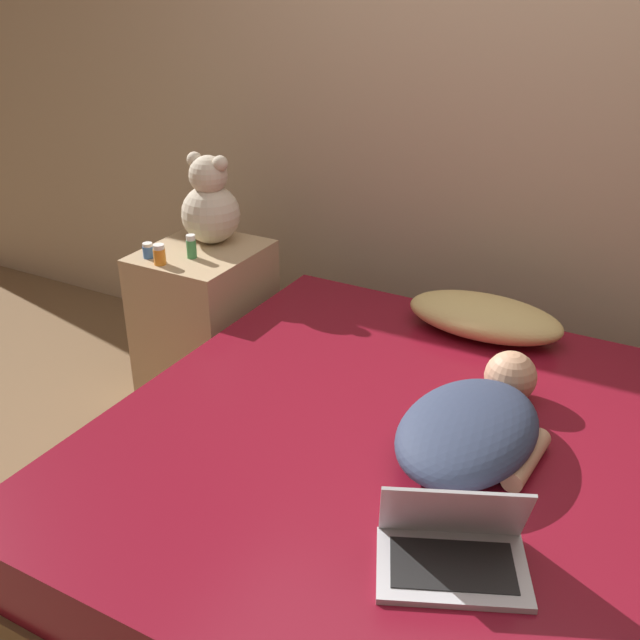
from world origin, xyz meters
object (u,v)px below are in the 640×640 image
object	(u,v)px
laptop	(453,547)
bottle_orange	(159,255)
bottle_blue	(148,251)
teddy_bear	(210,205)
pillow	(483,317)
person_lying	(475,424)
bottle_green	(191,247)

from	to	relation	value
laptop	bottle_orange	bearing A→B (deg)	127.90
laptop	bottle_blue	xyz separation A→B (m)	(-1.56, 0.81, 0.15)
laptop	teddy_bear	distance (m)	1.82
pillow	teddy_bear	bearing A→B (deg)	-176.79
laptop	teddy_bear	bearing A→B (deg)	119.04
person_lying	bottle_orange	xyz separation A→B (m)	(-1.37, 0.33, 0.13)
laptop	bottle_orange	size ratio (longest dim) A/B	4.98
teddy_bear	bottle_blue	size ratio (longest dim) A/B	6.08
pillow	laptop	size ratio (longest dim) A/B	1.41
pillow	bottle_orange	distance (m)	1.24
bottle_blue	bottle_green	distance (m)	0.17
laptop	bottle_green	world-z (taller)	bottle_green
pillow	person_lying	size ratio (longest dim) A/B	0.81
person_lying	pillow	bearing A→B (deg)	109.54
laptop	bottle_orange	xyz separation A→B (m)	(-1.47, 0.78, 0.16)
person_lying	bottle_blue	xyz separation A→B (m)	(-1.46, 0.36, 0.12)
teddy_bear	bottle_blue	bearing A→B (deg)	-113.66
teddy_bear	bottle_green	world-z (taller)	teddy_bear
teddy_bear	bottle_blue	world-z (taller)	teddy_bear
teddy_bear	laptop	bearing A→B (deg)	-36.66
laptop	pillow	bearing A→B (deg)	80.22
bottle_green	bottle_orange	distance (m)	0.13
person_lying	teddy_bear	bearing A→B (deg)	158.86
pillow	bottle_orange	size ratio (longest dim) A/B	7.00
person_lying	bottle_blue	world-z (taller)	bottle_blue
person_lying	teddy_bear	size ratio (longest dim) A/B	1.88
laptop	teddy_bear	xyz separation A→B (m)	(-1.44, 1.07, 0.28)
teddy_bear	bottle_green	xyz separation A→B (m)	(0.03, -0.18, -0.11)
bottle_orange	bottle_green	bearing A→B (deg)	59.95
laptop	bottle_green	size ratio (longest dim) A/B	4.26
pillow	bottle_green	world-z (taller)	bottle_green
laptop	bottle_green	distance (m)	1.67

